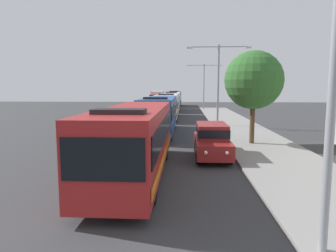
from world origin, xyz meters
TOP-DOWN VIEW (x-y plane):
  - bus_lead at (-1.30, 10.65)m, footprint 2.58×10.91m
  - bus_second_in_line at (-1.30, 23.13)m, footprint 2.58×10.66m
  - bus_middle at (-1.30, 35.83)m, footprint 2.58×11.73m
  - bus_fourth_in_line at (-1.30, 48.72)m, footprint 2.58×11.03m
  - bus_rear at (-1.30, 61.18)m, footprint 2.58×11.51m
  - white_suv at (2.40, 14.45)m, footprint 1.86×5.07m
  - box_truck_oncoming at (-4.60, 57.94)m, footprint 2.35×7.37m
  - streetlamp_mid at (4.10, 28.00)m, footprint 6.20×0.28m
  - streetlamp_far at (4.10, 51.81)m, footprint 5.96×0.28m
  - roadside_tree at (5.43, 18.25)m, footprint 3.89×3.89m

SIDE VIEW (x-z plane):
  - white_suv at x=2.40m, z-range 0.08..1.98m
  - bus_second_in_line at x=-1.30m, z-range 0.08..3.29m
  - bus_lead at x=-1.30m, z-range 0.08..3.29m
  - bus_fourth_in_line at x=-1.30m, z-range 0.09..3.30m
  - bus_rear at x=-1.30m, z-range 0.09..3.30m
  - bus_middle at x=-1.30m, z-range 0.09..3.30m
  - box_truck_oncoming at x=-4.60m, z-range 0.13..3.28m
  - roadside_tree at x=5.43m, z-range 1.29..7.49m
  - streetlamp_far at x=4.10m, z-range 1.07..8.84m
  - streetlamp_mid at x=4.10m, z-range 1.08..8.95m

